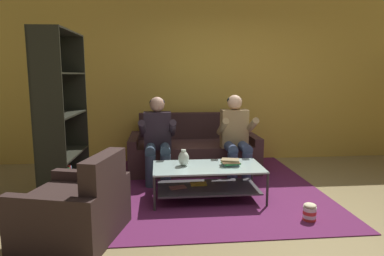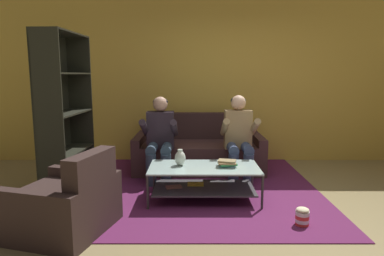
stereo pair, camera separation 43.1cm
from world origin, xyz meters
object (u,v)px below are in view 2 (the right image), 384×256
object	(u,v)px
person_seated_right	(239,135)
person_seated_left	(160,135)
book_stack	(227,163)
popcorn_tub	(302,217)
vase	(180,158)
bookshelf	(61,125)
couch	(198,151)
armchair	(66,205)
coffee_table	(203,177)

from	to	relation	value
person_seated_right	person_seated_left	bearing A→B (deg)	-179.90
book_stack	popcorn_tub	size ratio (longest dim) A/B	1.24
person_seated_right	vase	world-z (taller)	person_seated_right
person_seated_left	vase	size ratio (longest dim) A/B	6.00
book_stack	bookshelf	size ratio (longest dim) A/B	0.12
couch	armchair	xyz separation A→B (m)	(-1.30, -2.18, -0.02)
couch	bookshelf	world-z (taller)	bookshelf
person_seated_right	popcorn_tub	world-z (taller)	person_seated_right
armchair	popcorn_tub	size ratio (longest dim) A/B	5.53
vase	bookshelf	distance (m)	1.58
coffee_table	bookshelf	world-z (taller)	bookshelf
coffee_table	popcorn_tub	size ratio (longest dim) A/B	6.83
bookshelf	popcorn_tub	size ratio (longest dim) A/B	10.55
book_stack	armchair	distance (m)	1.83
person_seated_left	armchair	world-z (taller)	person_seated_left
coffee_table	popcorn_tub	world-z (taller)	coffee_table
book_stack	popcorn_tub	bearing A→B (deg)	-46.70
person_seated_right	armchair	world-z (taller)	person_seated_right
couch	armchair	world-z (taller)	couch
person_seated_left	vase	world-z (taller)	person_seated_left
person_seated_left	coffee_table	world-z (taller)	person_seated_left
book_stack	armchair	xyz separation A→B (m)	(-1.61, -0.84, -0.18)
couch	popcorn_tub	size ratio (longest dim) A/B	10.33
person_seated_left	coffee_table	bearing A→B (deg)	-53.03
vase	book_stack	size ratio (longest dim) A/B	0.83
coffee_table	person_seated_right	bearing A→B (deg)	56.36
couch	book_stack	world-z (taller)	couch
bookshelf	popcorn_tub	xyz separation A→B (m)	(2.75, -1.06, -0.76)
vase	book_stack	bearing A→B (deg)	-5.61
person_seated_left	coffee_table	size ratio (longest dim) A/B	0.91
couch	popcorn_tub	distance (m)	2.29
couch	bookshelf	bearing A→B (deg)	-150.57
person_seated_left	person_seated_right	bearing A→B (deg)	0.10
person_seated_left	couch	bearing A→B (deg)	45.06
popcorn_tub	bookshelf	bearing A→B (deg)	158.84
armchair	popcorn_tub	bearing A→B (deg)	3.01
book_stack	armchair	size ratio (longest dim) A/B	0.22
book_stack	coffee_table	bearing A→B (deg)	178.58
person_seated_right	bookshelf	bearing A→B (deg)	-169.19
vase	book_stack	xyz separation A→B (m)	(0.56, -0.05, -0.05)
book_stack	popcorn_tub	xyz separation A→B (m)	(0.68, -0.72, -0.35)
person_seated_right	vase	size ratio (longest dim) A/B	6.11
person_seated_left	coffee_table	xyz separation A→B (m)	(0.59, -0.78, -0.37)
book_stack	popcorn_tub	distance (m)	1.05
popcorn_tub	coffee_table	bearing A→B (deg)	142.79
person_seated_right	bookshelf	distance (m)	2.36
couch	vase	xyz separation A→B (m)	(-0.25, -1.28, 0.21)
armchair	coffee_table	bearing A→B (deg)	32.40
couch	armchair	distance (m)	2.54
coffee_table	popcorn_tub	distance (m)	1.21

